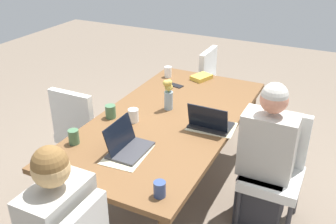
# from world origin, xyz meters

# --- Properties ---
(ground_plane) EXTENTS (10.00, 10.00, 0.00)m
(ground_plane) POSITION_xyz_m (0.00, 0.00, 0.00)
(ground_plane) COLOR #756656
(dining_table) EXTENTS (2.12, 1.07, 0.75)m
(dining_table) POSITION_xyz_m (0.00, 0.00, 0.68)
(dining_table) COLOR brown
(dining_table) RESTS_ON ground_plane
(chair_near_left_mid) EXTENTS (0.44, 0.44, 0.90)m
(chair_near_left_mid) POSITION_xyz_m (0.10, -0.88, 0.50)
(chair_near_left_mid) COLOR silver
(chair_near_left_mid) RESTS_ON ground_plane
(person_near_left_mid) EXTENTS (0.36, 0.40, 1.19)m
(person_near_left_mid) POSITION_xyz_m (0.02, -0.82, 0.53)
(person_near_left_mid) COLOR #2D2D33
(person_near_left_mid) RESTS_ON ground_plane
(chair_far_left_far) EXTENTS (0.44, 0.44, 0.90)m
(chair_far_left_far) POSITION_xyz_m (-0.10, 0.82, 0.50)
(chair_far_left_far) COLOR silver
(chair_far_left_far) RESTS_ON ground_plane
(chair_head_right_right_near) EXTENTS (0.44, 0.44, 0.90)m
(chair_head_right_right_near) POSITION_xyz_m (1.39, 0.06, 0.50)
(chair_head_right_right_near) COLOR silver
(chair_head_right_right_near) RESTS_ON ground_plane
(flower_vase) EXTENTS (0.09, 0.08, 0.27)m
(flower_vase) POSITION_xyz_m (0.15, 0.07, 0.90)
(flower_vase) COLOR #8EA8B7
(flower_vase) RESTS_ON dining_table
(placemat_head_left_left_near) EXTENTS (0.38, 0.29, 0.00)m
(placemat_head_left_left_near) POSITION_xyz_m (-0.62, 0.01, 0.75)
(placemat_head_left_left_near) COLOR beige
(placemat_head_left_left_near) RESTS_ON dining_table
(placemat_near_left_mid) EXTENTS (0.29, 0.38, 0.00)m
(placemat_near_left_mid) POSITION_xyz_m (0.01, -0.38, 0.75)
(placemat_near_left_mid) COLOR beige
(placemat_near_left_mid) RESTS_ON dining_table
(laptop_head_left_left_near) EXTENTS (0.32, 0.22, 0.21)m
(laptop_head_left_left_near) POSITION_xyz_m (-0.58, 0.03, 0.79)
(laptop_head_left_left_near) COLOR #38383D
(laptop_head_left_left_near) RESTS_ON dining_table
(laptop_near_left_mid) EXTENTS (0.22, 0.32, 0.21)m
(laptop_near_left_mid) POSITION_xyz_m (-0.02, -0.37, 0.80)
(laptop_near_left_mid) COLOR black
(laptop_near_left_mid) RESTS_ON dining_table
(coffee_mug_near_left) EXTENTS (0.08, 0.08, 0.11)m
(coffee_mug_near_left) POSITION_xyz_m (-0.66, 0.43, 0.80)
(coffee_mug_near_left) COLOR #47704C
(coffee_mug_near_left) RESTS_ON dining_table
(coffee_mug_near_right) EXTENTS (0.08, 0.08, 0.11)m
(coffee_mug_near_right) POSITION_xyz_m (-0.18, 0.22, 0.80)
(coffee_mug_near_right) COLOR white
(coffee_mug_near_right) RESTS_ON dining_table
(coffee_mug_centre_left) EXTENTS (0.07, 0.07, 0.11)m
(coffee_mug_centre_left) POSITION_xyz_m (0.81, 0.40, 0.80)
(coffee_mug_centre_left) COLOR white
(coffee_mug_centre_left) RESTS_ON dining_table
(coffee_mug_centre_right) EXTENTS (0.07, 0.07, 0.10)m
(coffee_mug_centre_right) POSITION_xyz_m (-0.91, -0.39, 0.80)
(coffee_mug_centre_right) COLOR #33477A
(coffee_mug_centre_right) RESTS_ON dining_table
(coffee_mug_far_left) EXTENTS (0.09, 0.09, 0.11)m
(coffee_mug_far_left) POSITION_xyz_m (-0.20, 0.42, 0.80)
(coffee_mug_far_left) COLOR #47704C
(coffee_mug_far_left) RESTS_ON dining_table
(book_red_cover) EXTENTS (0.24, 0.20, 0.04)m
(book_red_cover) POSITION_xyz_m (0.90, 0.07, 0.77)
(book_red_cover) COLOR gold
(book_red_cover) RESTS_ON dining_table
(phone_black) EXTENTS (0.10, 0.16, 0.01)m
(phone_black) POSITION_xyz_m (0.63, 0.23, 0.75)
(phone_black) COLOR black
(phone_black) RESTS_ON dining_table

